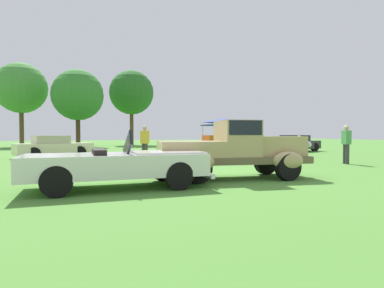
% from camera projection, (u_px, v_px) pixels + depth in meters
% --- Properties ---
extents(ground_plane, '(120.00, 120.00, 0.00)m').
position_uv_depth(ground_plane, '(232.00, 176.00, 9.88)').
color(ground_plane, '#4C8433').
extents(feature_pickup_truck, '(4.58, 2.39, 1.70)m').
position_uv_depth(feature_pickup_truck, '(234.00, 149.00, 9.40)').
color(feature_pickup_truck, brown).
rests_on(feature_pickup_truck, ground_plane).
extents(neighbor_convertible, '(4.41, 1.91, 1.40)m').
position_uv_depth(neighbor_convertible, '(122.00, 164.00, 7.77)').
color(neighbor_convertible, silver).
rests_on(neighbor_convertible, ground_plane).
extents(show_car_cream, '(4.19, 2.69, 1.22)m').
position_uv_depth(show_car_cream, '(53.00, 147.00, 17.49)').
color(show_car_cream, beige).
rests_on(show_car_cream, ground_plane).
extents(show_car_orange, '(4.15, 1.93, 1.22)m').
position_uv_depth(show_car_orange, '(220.00, 144.00, 21.89)').
color(show_car_orange, orange).
rests_on(show_car_orange, ground_plane).
extents(show_car_charcoal, '(4.39, 2.80, 1.22)m').
position_uv_depth(show_car_charcoal, '(296.00, 143.00, 23.79)').
color(show_car_charcoal, '#28282D').
rests_on(show_car_charcoal, ground_plane).
extents(spectator_between_cars, '(0.35, 0.46, 1.69)m').
position_uv_depth(spectator_between_cars, '(346.00, 143.00, 13.94)').
color(spectator_between_cars, '#383838').
rests_on(spectator_between_cars, ground_plane).
extents(spectator_by_row, '(0.38, 0.46, 1.69)m').
position_uv_depth(spectator_by_row, '(145.00, 142.00, 15.01)').
color(spectator_by_row, '#383838').
rests_on(spectator_by_row, ground_plane).
extents(canopy_tent_left_field, '(3.28, 3.28, 2.71)m').
position_uv_depth(canopy_tent_left_field, '(224.00, 122.00, 28.81)').
color(canopy_tent_left_field, '#B7B7BC').
rests_on(canopy_tent_left_field, ground_plane).
extents(treeline_far_left, '(5.22, 5.22, 8.70)m').
position_uv_depth(treeline_far_left, '(21.00, 88.00, 33.29)').
color(treeline_far_left, brown).
rests_on(treeline_far_left, ground_plane).
extents(treeline_mid_left, '(5.12, 5.12, 7.80)m').
position_uv_depth(treeline_mid_left, '(78.00, 95.00, 32.27)').
color(treeline_mid_left, '#47331E').
rests_on(treeline_mid_left, ground_plane).
extents(treeline_center, '(5.25, 5.25, 8.88)m').
position_uv_depth(treeline_center, '(131.00, 93.00, 38.18)').
color(treeline_center, brown).
rests_on(treeline_center, ground_plane).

